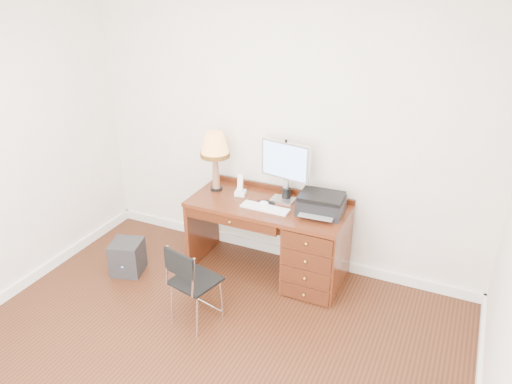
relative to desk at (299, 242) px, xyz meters
The scene contains 12 objects.
ground 1.50m from the desk, 102.93° to the right, with size 4.00×4.00×0.00m, color black.
room_shell 0.91m from the desk, 112.63° to the right, with size 4.00×4.00×4.00m.
desk is the anchor object (origin of this frame).
monitor 0.75m from the desk, 146.73° to the left, with size 0.50×0.19×0.58m.
keyboard 0.48m from the desk, 159.99° to the right, with size 0.46×0.13×0.02m, color white.
mouse_pad 0.49m from the desk, behind, with size 0.20×0.20×0.04m.
printer 0.46m from the desk, 10.61° to the left, with size 0.42×0.34×0.18m.
leg_lamp 1.20m from the desk, behind, with size 0.29×0.29×0.59m.
phone 0.76m from the desk, behind, with size 0.12×0.12×0.21m.
pen_cup 0.47m from the desk, 141.33° to the left, with size 0.09×0.09×0.11m, color black.
chair 1.14m from the desk, 120.84° to the right, with size 0.42×0.42×0.74m.
equipment_box 1.70m from the desk, 159.55° to the right, with size 0.29×0.29×0.33m, color black.
Camera 1 is at (1.64, -2.44, 2.83)m, focal length 35.00 mm.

